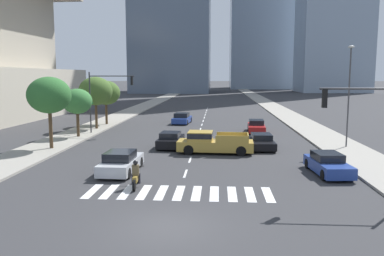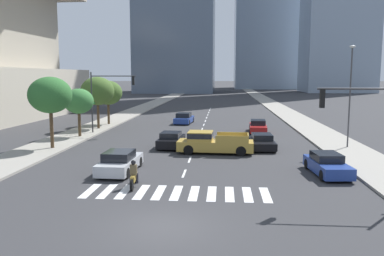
# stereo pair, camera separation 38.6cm
# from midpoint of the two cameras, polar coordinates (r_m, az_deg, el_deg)

# --- Properties ---
(ground_plane) EXTENTS (800.00, 800.00, 0.00)m
(ground_plane) POSITION_cam_midpoint_polar(r_m,az_deg,el_deg) (16.12, -3.54, -14.02)
(ground_plane) COLOR #333335
(sidewalk_east) EXTENTS (4.00, 260.00, 0.15)m
(sidewalk_east) POSITION_cam_midpoint_polar(r_m,az_deg,el_deg) (46.31, 17.01, 0.01)
(sidewalk_east) COLOR gray
(sidewalk_east) RESTS_ON ground
(sidewalk_west) EXTENTS (4.00, 260.00, 0.15)m
(sidewalk_west) POSITION_cam_midpoint_polar(r_m,az_deg,el_deg) (47.43, -13.03, 0.32)
(sidewalk_west) COLOR gray
(sidewalk_west) RESTS_ON ground
(crosswalk_near) EXTENTS (9.45, 2.60, 0.01)m
(crosswalk_near) POSITION_cam_midpoint_polar(r_m,az_deg,el_deg) (20.38, -1.72, -9.32)
(crosswalk_near) COLOR silver
(crosswalk_near) RESTS_ON ground
(lane_divider_center) EXTENTS (0.14, 50.00, 0.01)m
(lane_divider_center) POSITION_cam_midpoint_polar(r_m,az_deg,el_deg) (47.80, 1.95, 0.48)
(lane_divider_center) COLOR silver
(lane_divider_center) RESTS_ON ground
(motorcycle_lead) EXTENTS (0.70, 2.15, 1.49)m
(motorcycle_lead) POSITION_cam_midpoint_polar(r_m,az_deg,el_deg) (21.46, -7.88, -6.91)
(motorcycle_lead) COLOR black
(motorcycle_lead) RESTS_ON ground
(pickup_truck) EXTENTS (5.83, 2.26, 1.67)m
(pickup_truck) POSITION_cam_midpoint_polar(r_m,az_deg,el_deg) (30.32, 3.21, -2.13)
(pickup_truck) COLOR #B28E38
(pickup_truck) RESTS_ON ground
(sedan_black_0) EXTENTS (1.98, 4.30, 1.30)m
(sedan_black_0) POSITION_cam_midpoint_polar(r_m,az_deg,el_deg) (32.82, -2.69, -1.75)
(sedan_black_0) COLOR black
(sedan_black_0) RESTS_ON ground
(sedan_black_1) EXTENTS (1.92, 4.37, 1.19)m
(sedan_black_1) POSITION_cam_midpoint_polar(r_m,az_deg,el_deg) (32.75, 10.44, -1.97)
(sedan_black_1) COLOR black
(sedan_black_1) RESTS_ON ground
(sedan_blue_2) EXTENTS (2.24, 4.41, 1.33)m
(sedan_blue_2) POSITION_cam_midpoint_polar(r_m,az_deg,el_deg) (48.88, -0.94, 1.36)
(sedan_blue_2) COLOR navy
(sedan_blue_2) RESTS_ON ground
(sedan_blue_3) EXTENTS (2.09, 4.45, 1.29)m
(sedan_blue_3) POSITION_cam_midpoint_polar(r_m,az_deg,el_deg) (25.28, 19.35, -5.02)
(sedan_blue_3) COLOR navy
(sedan_blue_3) RESTS_ON ground
(sedan_red_4) EXTENTS (1.95, 4.68, 1.30)m
(sedan_red_4) POSITION_cam_midpoint_polar(r_m,az_deg,el_deg) (41.92, 9.75, 0.19)
(sedan_red_4) COLOR maroon
(sedan_red_4) RESTS_ON ground
(sedan_silver_5) EXTENTS (2.01, 4.62, 1.35)m
(sedan_silver_5) POSITION_cam_midpoint_polar(r_m,az_deg,el_deg) (24.80, -9.93, -4.89)
(sedan_silver_5) COLOR #B7BABF
(sedan_silver_5) RESTS_ON ground
(traffic_signal_near) EXTENTS (4.81, 0.28, 5.56)m
(traffic_signal_near) POSITION_cam_midpoint_polar(r_m,az_deg,el_deg) (20.56, 25.58, 1.42)
(traffic_signal_near) COLOR #333335
(traffic_signal_near) RESTS_ON sidewalk_east
(traffic_signal_far) EXTENTS (4.86, 0.28, 6.12)m
(traffic_signal_far) POSITION_cam_midpoint_polar(r_m,az_deg,el_deg) (40.71, -11.81, 5.22)
(traffic_signal_far) COLOR #333335
(traffic_signal_far) RESTS_ON sidewalk_west
(street_lamp_east) EXTENTS (0.50, 0.24, 8.13)m
(street_lamp_east) POSITION_cam_midpoint_polar(r_m,az_deg,el_deg) (34.24, 22.18, 5.19)
(street_lamp_east) COLOR #3F3F42
(street_lamp_east) RESTS_ON sidewalk_east
(street_tree_nearest) EXTENTS (3.40, 3.40, 5.69)m
(street_tree_nearest) POSITION_cam_midpoint_polar(r_m,az_deg,el_deg) (33.24, -19.49, 4.48)
(street_tree_nearest) COLOR #4C3823
(street_tree_nearest) RESTS_ON sidewalk_west
(street_tree_second) EXTENTS (2.81, 2.81, 4.55)m
(street_tree_second) POSITION_cam_midpoint_polar(r_m,az_deg,el_deg) (38.95, -15.77, 3.72)
(street_tree_second) COLOR #4C3823
(street_tree_second) RESTS_ON sidewalk_west
(street_tree_third) EXTENTS (3.63, 3.63, 5.63)m
(street_tree_third) POSITION_cam_midpoint_polar(r_m,az_deg,el_deg) (44.31, -13.25, 5.20)
(street_tree_third) COLOR #4C3823
(street_tree_third) RESTS_ON sidewalk_west
(street_tree_fourth) EXTENTS (3.36, 3.36, 5.16)m
(street_tree_fourth) POSITION_cam_midpoint_polar(r_m,az_deg,el_deg) (48.08, -11.80, 4.99)
(street_tree_fourth) COLOR #4C3823
(street_tree_fourth) RESTS_ON sidewalk_west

